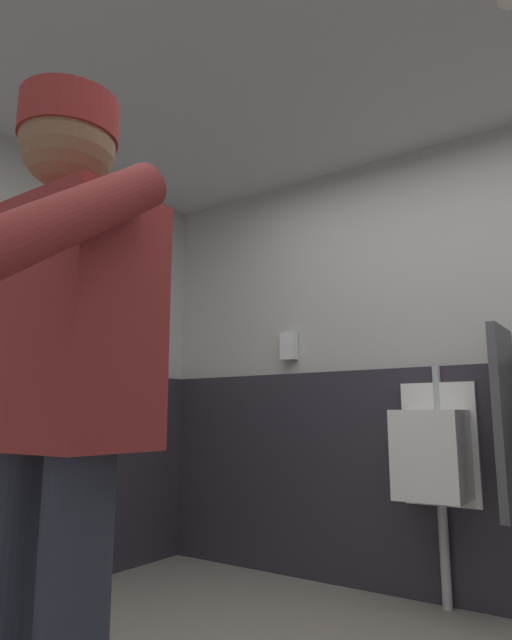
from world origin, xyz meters
name	(u,v)px	position (x,y,z in m)	size (l,w,h in m)	color
wall_back	(460,360)	(0.00, 1.65, 1.28)	(4.66, 0.12, 2.55)	#B2B2AD
wainscot_band_back	(464,483)	(0.00, 1.58, 0.62)	(4.06, 0.03, 1.24)	#2D2833
urinal_left	(434,453)	(-0.11, 1.43, 0.78)	(0.40, 0.34, 1.24)	white
privacy_divider_panel	(506,420)	(0.27, 1.36, 0.95)	(0.04, 0.40, 0.90)	#4C4C51
person	(48,396)	(-0.24, -0.78, 1.01)	(0.67, 0.60, 1.70)	#2D3342
soap_dispenser	(289,346)	(-1.05, 1.55, 1.42)	(0.10, 0.07, 0.18)	silver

